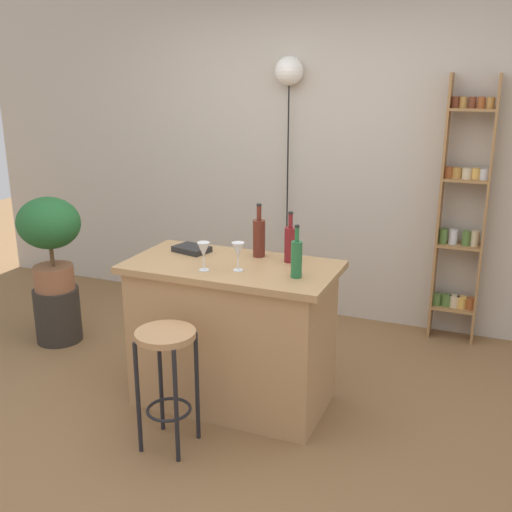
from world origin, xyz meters
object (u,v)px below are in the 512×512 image
object	(u,v)px
spice_shelf	(462,217)
bottle_soda_blue	(290,243)
wine_glass_left	(204,250)
cookbook	(192,249)
bottle_wine_red	(296,258)
pendant_globe_light	(289,74)
bottle_vinegar	(259,237)
wine_glass_center	(238,251)
potted_plant	(49,233)
bar_stool	(167,363)
plant_stool	(58,315)

from	to	relation	value
spice_shelf	bottle_soda_blue	size ratio (longest dim) A/B	6.51
wine_glass_left	cookbook	xyz separation A→B (m)	(-0.24, 0.30, -0.10)
bottle_wine_red	pendant_globe_light	size ratio (longest dim) A/B	0.14
bottle_wine_red	wine_glass_left	distance (m)	0.53
bottle_soda_blue	bottle_vinegar	size ratio (longest dim) A/B	0.93
bottle_wine_red	wine_glass_center	distance (m)	0.34
potted_plant	wine_glass_left	xyz separation A→B (m)	(1.50, -0.47, 0.16)
bottle_wine_red	wine_glass_center	xyz separation A→B (m)	(-0.34, -0.01, 0.01)
bottle_wine_red	bottle_vinegar	bearing A→B (deg)	139.54
spice_shelf	potted_plant	xyz separation A→B (m)	(-2.76, -1.19, -0.11)
spice_shelf	bottle_vinegar	bearing A→B (deg)	-129.76
wine_glass_left	spice_shelf	bearing A→B (deg)	52.83
potted_plant	wine_glass_center	bearing A→B (deg)	-13.42
bottle_wine_red	wine_glass_left	world-z (taller)	bottle_wine_red
potted_plant	bar_stool	bearing A→B (deg)	-30.54
wine_glass_center	cookbook	world-z (taller)	wine_glass_center
bottle_soda_blue	spice_shelf	bearing A→B (deg)	56.89
wine_glass_left	bottle_soda_blue	bearing A→B (deg)	40.38
bottle_soda_blue	cookbook	distance (m)	0.64
bottle_wine_red	bar_stool	bearing A→B (deg)	-138.91
potted_plant	cookbook	bearing A→B (deg)	-7.71
bar_stool	pendant_globe_light	bearing A→B (deg)	92.17
bar_stool	potted_plant	distance (m)	1.74
plant_stool	pendant_globe_light	xyz separation A→B (m)	(1.39, 1.24, 1.74)
spice_shelf	bar_stool	bearing A→B (deg)	-122.08
potted_plant	bottle_vinegar	xyz separation A→B (m)	(1.68, -0.10, 0.17)
potted_plant	wine_glass_center	distance (m)	1.73
spice_shelf	bottle_wine_red	distance (m)	1.74
bottle_wine_red	bottle_vinegar	distance (m)	0.44
bar_stool	bottle_wine_red	distance (m)	0.89
bottle_soda_blue	bottle_vinegar	bearing A→B (deg)	171.01
potted_plant	bottle_wine_red	bearing A→B (deg)	-10.86
wine_glass_left	bar_stool	bearing A→B (deg)	-94.33
plant_stool	wine_glass_left	world-z (taller)	wine_glass_left
plant_stool	potted_plant	size ratio (longest dim) A/B	0.59
wine_glass_center	cookbook	size ratio (longest dim) A/B	0.78
spice_shelf	plant_stool	size ratio (longest dim) A/B	4.75
bottle_soda_blue	wine_glass_left	world-z (taller)	bottle_soda_blue
wine_glass_left	potted_plant	bearing A→B (deg)	162.57
plant_stool	cookbook	bearing A→B (deg)	-7.71
bottle_wine_red	spice_shelf	bearing A→B (deg)	64.89
bar_stool	bottle_vinegar	size ratio (longest dim) A/B	2.08
spice_shelf	wine_glass_center	size ratio (longest dim) A/B	11.95
wine_glass_left	wine_glass_center	world-z (taller)	same
potted_plant	bottle_vinegar	world-z (taller)	bottle_vinegar
bottle_vinegar	wine_glass_center	distance (m)	0.30
bottle_soda_blue	cookbook	size ratio (longest dim) A/B	1.43
potted_plant	plant_stool	bearing A→B (deg)	0.00
bottle_wine_red	wine_glass_center	world-z (taller)	bottle_wine_red
cookbook	bottle_soda_blue	bearing A→B (deg)	17.29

